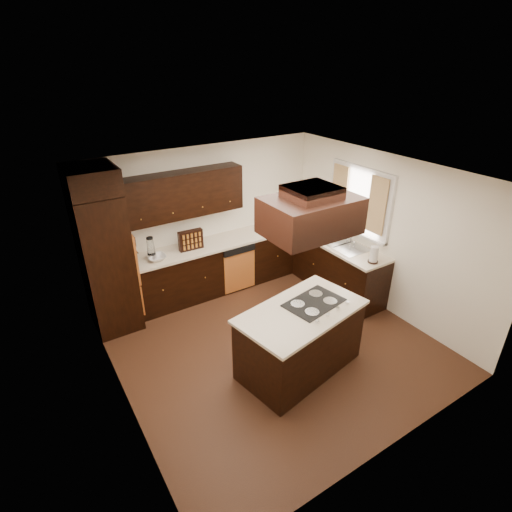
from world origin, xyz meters
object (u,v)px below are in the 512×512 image
(oven_column, at_px, (107,264))
(range_hood, at_px, (310,215))
(spice_rack, at_px, (191,240))
(island, at_px, (300,341))

(oven_column, bearing_deg, range_hood, -50.26)
(range_hood, xyz_separation_m, spice_rack, (-0.52, 2.31, -1.07))
(island, relative_size, range_hood, 1.51)
(oven_column, distance_m, range_hood, 3.13)
(island, height_order, range_hood, range_hood)
(island, bearing_deg, range_hood, 17.91)
(oven_column, bearing_deg, spice_rack, 2.20)
(island, distance_m, range_hood, 1.72)
(oven_column, xyz_separation_m, range_hood, (1.88, -2.25, 1.10))
(island, bearing_deg, oven_column, 117.63)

